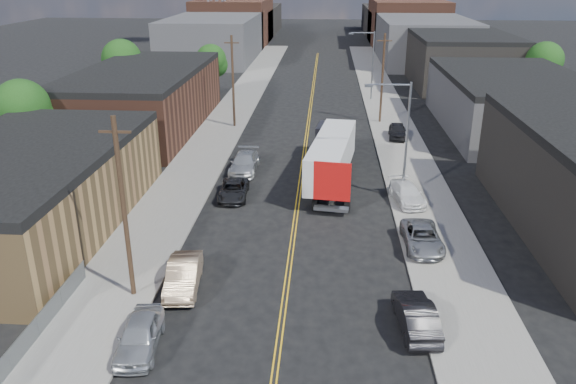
# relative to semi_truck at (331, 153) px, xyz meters

# --- Properties ---
(ground) EXTENTS (260.00, 260.00, 0.00)m
(ground) POSITION_rel_semi_truck_xyz_m (-2.52, 31.03, -2.30)
(ground) COLOR black
(ground) RESTS_ON ground
(centerline) EXTENTS (0.32, 120.00, 0.01)m
(centerline) POSITION_rel_semi_truck_xyz_m (-2.52, 16.03, -2.29)
(centerline) COLOR gold
(centerline) RESTS_ON ground
(sidewalk_left) EXTENTS (5.00, 140.00, 0.15)m
(sidewalk_left) POSITION_rel_semi_truck_xyz_m (-12.02, 16.03, -2.22)
(sidewalk_left) COLOR slate
(sidewalk_left) RESTS_ON ground
(sidewalk_right) EXTENTS (5.00, 140.00, 0.15)m
(sidewalk_right) POSITION_rel_semi_truck_xyz_m (6.98, 16.03, -2.22)
(sidewalk_right) COLOR slate
(sidewalk_right) RESTS_ON ground
(warehouse_tan) EXTENTS (12.00, 22.00, 5.60)m
(warehouse_tan) POSITION_rel_semi_truck_xyz_m (-20.52, -10.97, 0.50)
(warehouse_tan) COLOR olive
(warehouse_tan) RESTS_ON ground
(warehouse_brown) EXTENTS (12.00, 26.00, 6.60)m
(warehouse_brown) POSITION_rel_semi_truck_xyz_m (-20.52, 15.03, 1.00)
(warehouse_brown) COLOR #49291D
(warehouse_brown) RESTS_ON ground
(industrial_right_b) EXTENTS (14.00, 24.00, 6.10)m
(industrial_right_b) POSITION_rel_semi_truck_xyz_m (19.48, 17.03, 0.75)
(industrial_right_b) COLOR #3C3C3F
(industrial_right_b) RESTS_ON ground
(industrial_right_c) EXTENTS (14.00, 22.00, 7.60)m
(industrial_right_c) POSITION_rel_semi_truck_xyz_m (19.48, 43.03, 1.50)
(industrial_right_c) COLOR black
(industrial_right_c) RESTS_ON ground
(skyline_left_a) EXTENTS (16.00, 30.00, 8.00)m
(skyline_left_a) POSITION_rel_semi_truck_xyz_m (-22.52, 66.03, 1.70)
(skyline_left_a) COLOR #3C3C3F
(skyline_left_a) RESTS_ON ground
(skyline_right_a) EXTENTS (16.00, 30.00, 8.00)m
(skyline_right_a) POSITION_rel_semi_truck_xyz_m (17.48, 66.03, 1.70)
(skyline_right_a) COLOR #3C3C3F
(skyline_right_a) RESTS_ON ground
(skyline_left_b) EXTENTS (16.00, 26.00, 10.00)m
(skyline_left_b) POSITION_rel_semi_truck_xyz_m (-22.52, 91.03, 2.70)
(skyline_left_b) COLOR #49291D
(skyline_left_b) RESTS_ON ground
(skyline_right_b) EXTENTS (16.00, 26.00, 10.00)m
(skyline_right_b) POSITION_rel_semi_truck_xyz_m (17.48, 91.03, 2.70)
(skyline_right_b) COLOR #49291D
(skyline_right_b) RESTS_ON ground
(skyline_left_c) EXTENTS (16.00, 40.00, 7.00)m
(skyline_left_c) POSITION_rel_semi_truck_xyz_m (-22.52, 111.03, 1.20)
(skyline_left_c) COLOR black
(skyline_left_c) RESTS_ON ground
(skyline_right_c) EXTENTS (16.00, 40.00, 7.00)m
(skyline_right_c) POSITION_rel_semi_truck_xyz_m (17.48, 111.03, 1.20)
(skyline_right_c) COLOR black
(skyline_right_c) RESTS_ON ground
(streetlight_near) EXTENTS (3.39, 0.25, 9.00)m
(streetlight_near) POSITION_rel_semi_truck_xyz_m (5.08, -3.97, 3.03)
(streetlight_near) COLOR gray
(streetlight_near) RESTS_ON ground
(streetlight_far) EXTENTS (3.39, 0.25, 9.00)m
(streetlight_far) POSITION_rel_semi_truck_xyz_m (5.08, 31.03, 3.03)
(streetlight_far) COLOR gray
(streetlight_far) RESTS_ON ground
(utility_pole_left_near) EXTENTS (1.60, 0.26, 10.00)m
(utility_pole_left_near) POSITION_rel_semi_truck_xyz_m (-10.72, -18.97, 2.84)
(utility_pole_left_near) COLOR black
(utility_pole_left_near) RESTS_ON ground
(utility_pole_left_far) EXTENTS (1.60, 0.26, 10.00)m
(utility_pole_left_far) POSITION_rel_semi_truck_xyz_m (-10.72, 16.03, 2.84)
(utility_pole_left_far) COLOR black
(utility_pole_left_far) RESTS_ON ground
(utility_pole_right) EXTENTS (1.60, 0.26, 10.00)m
(utility_pole_right) POSITION_rel_semi_truck_xyz_m (5.68, 19.03, 2.84)
(utility_pole_right) COLOR black
(utility_pole_right) RESTS_ON ground
(chainlink_fence) EXTENTS (0.05, 16.00, 1.22)m
(chainlink_fence) POSITION_rel_semi_truck_xyz_m (-14.02, -25.47, -1.64)
(chainlink_fence) COLOR slate
(chainlink_fence) RESTS_ON ground
(tree_left_near) EXTENTS (4.85, 4.76, 7.91)m
(tree_left_near) POSITION_rel_semi_truck_xyz_m (-26.46, 1.03, 2.88)
(tree_left_near) COLOR black
(tree_left_near) RESTS_ON ground
(tree_left_mid) EXTENTS (5.10, 5.04, 8.37)m
(tree_left_mid) POSITION_rel_semi_truck_xyz_m (-26.46, 26.03, 3.18)
(tree_left_mid) COLOR black
(tree_left_mid) RESTS_ON ground
(tree_left_far) EXTENTS (4.35, 4.20, 6.97)m
(tree_left_far) POSITION_rel_semi_truck_xyz_m (-16.46, 33.03, 2.27)
(tree_left_far) COLOR black
(tree_left_far) RESTS_ON ground
(tree_right_far) EXTENTS (4.85, 4.76, 7.91)m
(tree_right_far) POSITION_rel_semi_truck_xyz_m (27.54, 31.03, 2.88)
(tree_right_far) COLOR black
(tree_right_far) RESTS_ON ground
(semi_truck) EXTENTS (4.23, 15.73, 4.04)m
(semi_truck) POSITION_rel_semi_truck_xyz_m (0.00, 0.00, 0.00)
(semi_truck) COLOR silver
(semi_truck) RESTS_ON ground
(car_left_a) EXTENTS (2.16, 4.57, 1.51)m
(car_left_a) POSITION_rel_semi_truck_xyz_m (-8.92, -23.43, -1.54)
(car_left_a) COLOR silver
(car_left_a) RESTS_ON ground
(car_left_b) EXTENTS (2.16, 4.93, 1.58)m
(car_left_b) POSITION_rel_semi_truck_xyz_m (-8.18, -17.99, -1.51)
(car_left_b) COLOR #9E8467
(car_left_b) RESTS_ON ground
(car_left_c) EXTENTS (2.33, 4.68, 1.28)m
(car_left_c) POSITION_rel_semi_truck_xyz_m (-7.52, -4.72, -1.66)
(car_left_c) COLOR black
(car_left_c) RESTS_ON ground
(car_left_d) EXTENTS (2.30, 5.52, 1.59)m
(car_left_d) POSITION_rel_semi_truck_xyz_m (-7.52, 1.37, -1.50)
(car_left_d) COLOR #A9ADAE
(car_left_d) RESTS_ON ground
(car_right_oncoming) EXTENTS (1.98, 4.74, 1.53)m
(car_right_oncoming) POSITION_rel_semi_truck_xyz_m (4.08, -20.97, -1.54)
(car_right_oncoming) COLOR black
(car_right_oncoming) RESTS_ON ground
(car_right_lot_a) EXTENTS (2.37, 4.96, 1.37)m
(car_right_lot_a) POSITION_rel_semi_truck_xyz_m (5.68, -12.40, -1.47)
(car_right_lot_a) COLOR #96989B
(car_right_lot_a) RESTS_ON sidewalk_right
(car_right_lot_b) EXTENTS (2.72, 4.92, 1.35)m
(car_right_lot_b) POSITION_rel_semi_truck_xyz_m (5.68, -4.97, -1.47)
(car_right_lot_b) COLOR silver
(car_right_lot_b) RESTS_ON sidewalk_right
(car_right_lot_c) EXTENTS (2.02, 4.45, 1.48)m
(car_right_lot_c) POSITION_rel_semi_truck_xyz_m (6.92, 12.41, -1.41)
(car_right_lot_c) COLOR black
(car_right_lot_c) RESTS_ON sidewalk_right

